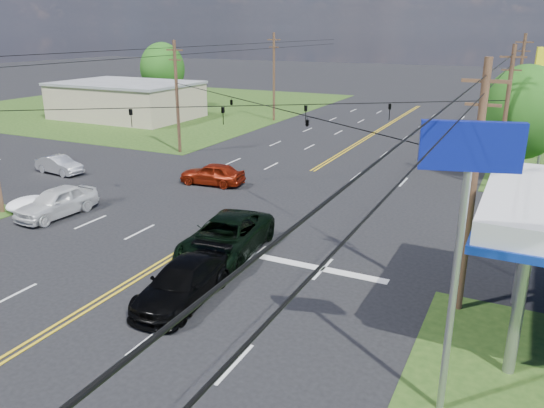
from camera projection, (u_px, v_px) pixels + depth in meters
The scene contains 20 objects.
ground at pixel (265, 200), 33.80m from camera, with size 280.00×280.00×0.00m, color black.
grass_nw at pixel (148, 105), 75.70m from camera, with size 46.00×48.00×0.03m, color #224114.
stop_bar at pixel (283, 261), 24.89m from camera, with size 10.00×0.50×0.02m, color silver.
retail_nw at pixel (127, 101), 64.46m from camera, with size 16.00×11.00×4.00m, color #B7AE89.
pole_se at pixel (473, 188), 19.14m from camera, with size 1.60×0.28×9.50m.
pole_nw at pixel (177, 96), 45.35m from camera, with size 1.60×0.28×9.50m.
pole_ne at pixel (505, 117), 34.48m from camera, with size 1.60×0.28×9.50m.
pole_left_far at pixel (274, 76), 61.47m from camera, with size 1.60×0.28×10.00m.
pole_right_far at pixel (518, 86), 50.60m from camera, with size 1.60×0.28×10.00m.
span_wire_signals at pixel (265, 105), 31.91m from camera, with size 26.00×18.00×1.13m.
power_lines at pixel (248, 63), 29.39m from camera, with size 26.04×100.00×0.64m.
tree_right_a at pixel (523, 113), 36.64m from camera, with size 5.70×5.70×8.18m.
tree_far_l at pixel (162, 68), 72.81m from camera, with size 6.08×6.08×8.72m.
pickup_dkgreen at pixel (226, 237), 25.35m from camera, with size 3.01×6.53×1.81m, color black.
suv_black at pixel (183, 283), 21.06m from camera, with size 2.21×5.43×1.58m, color black.
pickup_white at pixel (57, 202), 30.68m from camera, with size 2.01×4.99×1.70m, color silver.
sedan_silver at pixel (59, 165), 39.78m from camera, with size 1.41×4.06×1.34m, color silver.
sedan_red at pixel (212, 174), 36.92m from camera, with size 1.83×4.56×1.55m, color maroon.
polesign_se at pixel (466, 190), 13.15m from camera, with size 2.41×0.87×8.29m.
snowpile_b at pixel (30, 210), 31.95m from camera, with size 2.21×2.72×0.76m, color white.
Camera 1 is at (14.56, -16.68, 10.39)m, focal length 35.00 mm.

